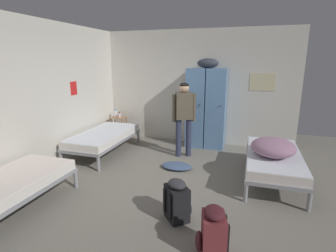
{
  "coord_description": "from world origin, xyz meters",
  "views": [
    {
      "loc": [
        1.29,
        -3.84,
        2.03
      ],
      "look_at": [
        0.0,
        0.25,
        0.95
      ],
      "focal_mm": 28.11,
      "sensor_mm": 36.0,
      "label": 1
    }
  ],
  "objects": [
    {
      "name": "backpack_maroon",
      "position": [
        1.01,
        -1.4,
        0.26
      ],
      "size": [
        0.38,
        0.37,
        0.55
      ],
      "color": "maroon",
      "rests_on": "ground_plane"
    },
    {
      "name": "ground_plane",
      "position": [
        0.0,
        0.0,
        0.0
      ],
      "size": [
        8.06,
        8.06,
        0.0
      ],
      "primitive_type": "plane",
      "color": "slate"
    },
    {
      "name": "bed_right",
      "position": [
        1.75,
        0.75,
        0.38
      ],
      "size": [
        0.9,
        1.9,
        0.49
      ],
      "color": "gray",
      "rests_on": "ground_plane"
    },
    {
      "name": "bed_left_rear",
      "position": [
        -1.75,
        1.06,
        0.38
      ],
      "size": [
        0.9,
        1.9,
        0.49
      ],
      "color": "gray",
      "rests_on": "ground_plane"
    },
    {
      "name": "clothes_pile_denim",
      "position": [
        0.03,
        0.71,
        0.05
      ],
      "size": [
        0.58,
        0.4,
        0.09
      ],
      "color": "#42567A",
      "rests_on": "ground_plane"
    },
    {
      "name": "shelf_unit",
      "position": [
        -2.0,
        2.21,
        0.35
      ],
      "size": [
        0.38,
        0.3,
        0.57
      ],
      "color": "#99704C",
      "rests_on": "ground_plane"
    },
    {
      "name": "backpack_black",
      "position": [
        0.49,
        -0.89,
        0.26
      ],
      "size": [
        0.42,
        0.41,
        0.55
      ],
      "color": "black",
      "rests_on": "ground_plane"
    },
    {
      "name": "room_backdrop",
      "position": [
        -1.2,
        1.23,
        1.37
      ],
      "size": [
        4.71,
        5.1,
        2.75
      ],
      "color": "beige",
      "rests_on": "ground_plane"
    },
    {
      "name": "lotion_bottle",
      "position": [
        -1.93,
        2.17,
        0.64
      ],
      "size": [
        0.06,
        0.06,
        0.15
      ],
      "color": "beige",
      "rests_on": "shelf_unit"
    },
    {
      "name": "person_traveler",
      "position": [
        -0.02,
        1.41,
        0.96
      ],
      "size": [
        0.46,
        0.32,
        1.58
      ],
      "color": "#2D334C",
      "rests_on": "ground_plane"
    },
    {
      "name": "locker_bank",
      "position": [
        0.32,
        2.24,
        0.97
      ],
      "size": [
        0.9,
        0.55,
        2.07
      ],
      "color": "#5B84B2",
      "rests_on": "ground_plane"
    },
    {
      "name": "bed_left_front",
      "position": [
        -1.75,
        -1.46,
        0.38
      ],
      "size": [
        0.9,
        1.9,
        0.49
      ],
      "color": "gray",
      "rests_on": "ground_plane"
    },
    {
      "name": "water_bottle",
      "position": [
        -2.08,
        2.23,
        0.66
      ],
      "size": [
        0.07,
        0.07,
        0.21
      ],
      "color": "white",
      "rests_on": "shelf_unit"
    },
    {
      "name": "bedding_heap",
      "position": [
        1.71,
        0.6,
        0.64
      ],
      "size": [
        0.71,
        0.76,
        0.29
      ],
      "color": "gray",
      "rests_on": "bed_right"
    }
  ]
}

